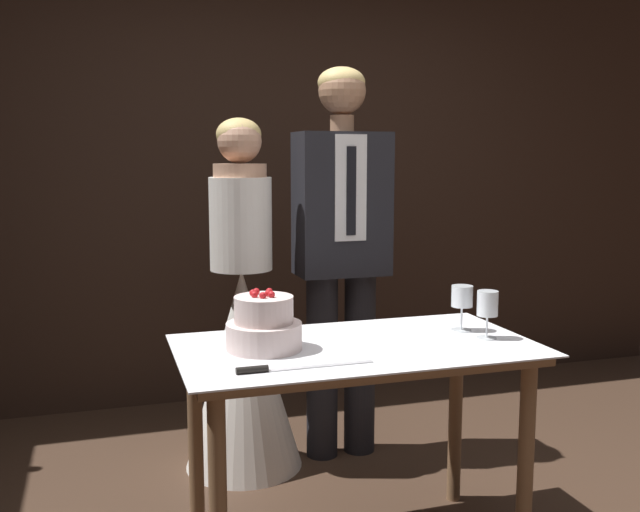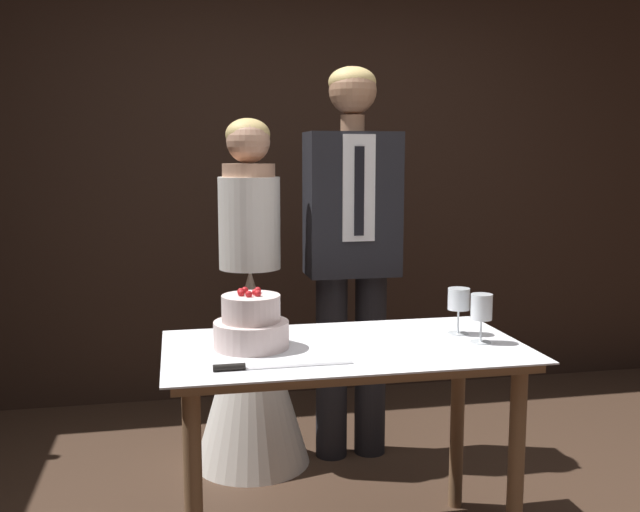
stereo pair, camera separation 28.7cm
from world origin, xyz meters
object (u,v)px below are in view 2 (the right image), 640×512
object	(u,v)px
cake_knife	(257,367)
bride	(251,341)
tiered_cake	(251,324)
wine_glass_middle	(459,302)
cake_table	(344,375)
groom	(352,240)
wine_glass_near	(482,308)

from	to	relation	value
cake_knife	bride	xyz separation A→B (m)	(0.09, 1.07, -0.20)
tiered_cake	wine_glass_middle	distance (m)	0.78
bride	cake_table	bearing A→B (deg)	-74.32
cake_table	cake_knife	size ratio (longest dim) A/B	2.82
groom	bride	bearing A→B (deg)	179.95
cake_table	tiered_cake	bearing A→B (deg)	173.02
cake_table	wine_glass_near	distance (m)	0.54
tiered_cake	bride	xyz separation A→B (m)	(0.08, 0.81, -0.27)
wine_glass_near	wine_glass_middle	bearing A→B (deg)	102.88
cake_knife	groom	world-z (taller)	groom
cake_table	groom	bearing A→B (deg)	74.31
cake_table	cake_knife	xyz separation A→B (m)	(-0.33, -0.22, 0.12)
wine_glass_near	cake_knife	bearing A→B (deg)	-169.08
cake_table	bride	world-z (taller)	bride
wine_glass_middle	wine_glass_near	bearing A→B (deg)	-77.12
tiered_cake	wine_glass_near	size ratio (longest dim) A/B	1.48
tiered_cake	wine_glass_near	bearing A→B (deg)	-6.94
tiered_cake	cake_table	bearing A→B (deg)	-6.98
wine_glass_near	wine_glass_middle	distance (m)	0.14
tiered_cake	cake_knife	world-z (taller)	tiered_cake
cake_knife	wine_glass_near	world-z (taller)	wine_glass_near
cake_table	tiered_cake	xyz separation A→B (m)	(-0.32, 0.04, 0.19)
wine_glass_middle	groom	world-z (taller)	groom
groom	wine_glass_middle	bearing A→B (deg)	-74.61
bride	wine_glass_near	bearing A→B (deg)	-51.57
cake_table	bride	xyz separation A→B (m)	(-0.24, 0.85, -0.08)
wine_glass_near	groom	world-z (taller)	groom
groom	wine_glass_near	bearing A→B (deg)	-74.98
cake_table	wine_glass_near	xyz separation A→B (m)	(0.48, -0.06, 0.23)
tiered_cake	bride	distance (m)	0.86
tiered_cake	groom	distance (m)	1.01
cake_table	groom	world-z (taller)	groom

